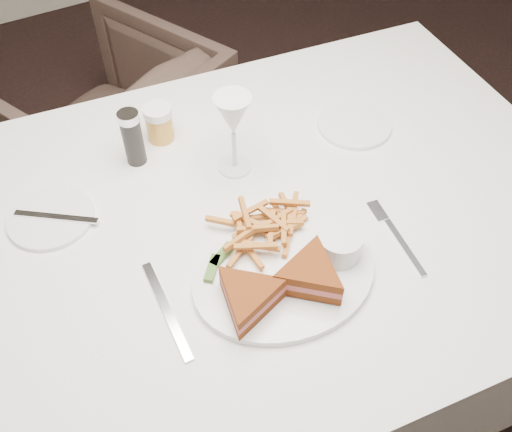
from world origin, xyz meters
name	(u,v)px	position (x,y,z in m)	size (l,w,h in m)	color
ground	(326,415)	(0.00, 0.00, 0.00)	(5.00, 5.00, 0.00)	black
table	(246,318)	(-0.15, 0.18, 0.38)	(1.37, 0.91, 0.75)	white
chair_far	(107,124)	(-0.19, 1.09, 0.32)	(0.63, 0.59, 0.64)	#46332B
table_setting	(257,223)	(-0.15, 0.13, 0.79)	(0.81, 0.68, 0.18)	white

